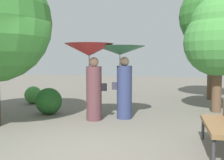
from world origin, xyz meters
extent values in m
plane|color=#6B665B|center=(0.00, 0.00, 0.00)|extent=(40.00, 40.00, 0.00)
cylinder|color=#563338|center=(-0.38, 2.13, 0.72)|extent=(0.41, 0.41, 1.44)
sphere|color=tan|center=(-0.38, 2.13, 1.55)|extent=(0.26, 0.26, 0.26)
cylinder|color=#333338|center=(-0.50, 2.11, 1.33)|extent=(0.02, 0.02, 0.77)
cone|color=#B22D2D|center=(-0.50, 2.11, 1.88)|extent=(1.30, 1.30, 0.32)
cube|color=black|center=(-0.11, 2.17, 0.89)|extent=(0.14, 0.10, 0.20)
cylinder|color=navy|center=(0.38, 2.52, 0.72)|extent=(0.41, 0.41, 1.45)
sphere|color=tan|center=(0.38, 2.52, 1.57)|extent=(0.26, 0.26, 0.26)
cylinder|color=#333338|center=(0.25, 2.50, 1.35)|extent=(0.02, 0.02, 0.80)
cone|color=#33724C|center=(0.25, 2.50, 1.87)|extent=(1.37, 1.37, 0.24)
cube|color=#333342|center=(0.11, 2.48, 0.90)|extent=(0.14, 0.10, 0.20)
cylinder|color=#38383D|center=(2.29, 1.03, 0.22)|extent=(0.06, 0.06, 0.44)
cylinder|color=#38383D|center=(2.63, 1.04, 0.22)|extent=(0.06, 0.06, 0.44)
cylinder|color=#38383D|center=(2.31, -0.31, 0.22)|extent=(0.06, 0.06, 0.44)
cube|color=olive|center=(2.47, 0.37, 0.46)|extent=(0.46, 1.51, 0.08)
cylinder|color=brown|center=(3.22, 6.68, 2.22)|extent=(0.44, 0.44, 4.44)
sphere|color=#2D6B28|center=(3.22, 6.68, 3.33)|extent=(2.77, 2.77, 2.77)
cylinder|color=brown|center=(2.97, 3.99, 1.43)|extent=(0.29, 0.29, 2.85)
sphere|color=#428C3D|center=(2.97, 3.99, 2.14)|extent=(2.05, 2.05, 2.05)
sphere|color=#428C3D|center=(2.97, 3.99, 2.71)|extent=(1.64, 1.64, 1.64)
sphere|color=#428C3D|center=(-3.30, 4.07, 0.32)|extent=(0.64, 0.64, 0.64)
sphere|color=#235B23|center=(-1.90, 2.53, 0.39)|extent=(0.78, 0.78, 0.78)
camera|label=1|loc=(1.69, -4.49, 1.64)|focal=41.96mm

